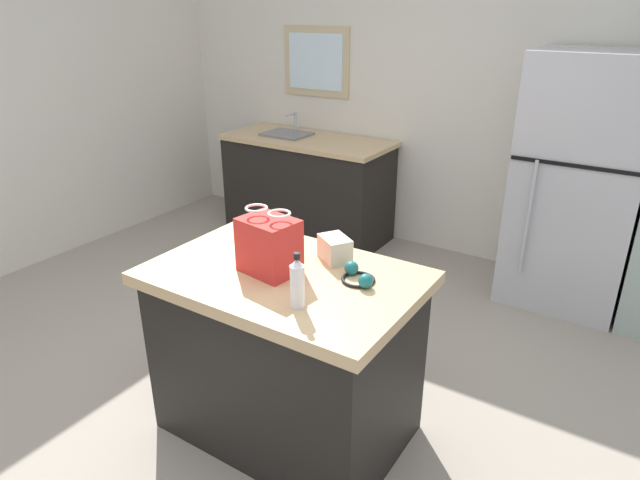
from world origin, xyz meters
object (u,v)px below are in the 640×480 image
at_px(kitchen_island, 286,353).
at_px(ear_defenders, 358,276).
at_px(refrigerator, 578,184).
at_px(small_box, 335,249).
at_px(bottle, 297,283).
at_px(shopping_bag, 269,245).

xyz_separation_m(kitchen_island, ear_defenders, (0.32, 0.11, 0.46)).
bearing_deg(refrigerator, small_box, -110.72).
relative_size(bottle, ear_defenders, 1.13).
bearing_deg(shopping_bag, small_box, 54.43).
bearing_deg(bottle, ear_defenders, 73.70).
height_order(kitchen_island, shopping_bag, shopping_bag).
relative_size(shopping_bag, small_box, 1.90).
bearing_deg(small_box, kitchen_island, -118.46).
distance_m(shopping_bag, ear_defenders, 0.42).
bearing_deg(ear_defenders, bottle, -106.30).
relative_size(shopping_bag, ear_defenders, 1.43).
xyz_separation_m(refrigerator, ear_defenders, (-0.54, -2.08, 0.04)).
bearing_deg(bottle, kitchen_island, 136.35).
distance_m(refrigerator, bottle, 2.49).
distance_m(small_box, bottle, 0.46).
bearing_deg(kitchen_island, refrigerator, 68.41).
distance_m(bottle, ear_defenders, 0.35).
relative_size(kitchen_island, shopping_bag, 4.10).
height_order(kitchen_island, refrigerator, refrigerator).
bearing_deg(bottle, small_box, 102.71).
relative_size(shopping_bag, bottle, 1.26).
height_order(refrigerator, ear_defenders, refrigerator).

